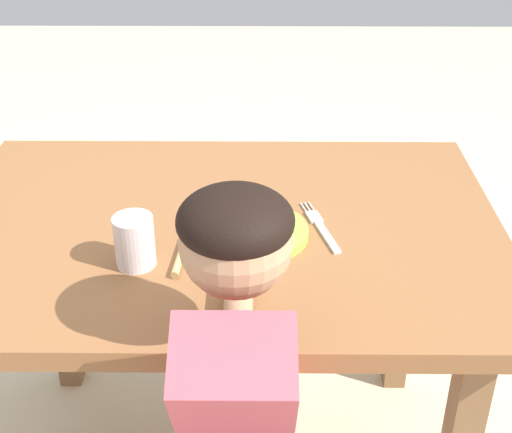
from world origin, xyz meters
The scene contains 5 objects.
dining_table centered at (0.00, 0.00, 0.61)m, with size 1.14×0.80×0.70m.
plate centered at (0.07, -0.05, 0.72)m, with size 0.21×0.21×0.05m.
fork centered at (0.20, -0.02, 0.71)m, with size 0.07×0.20×0.01m.
spoon centered at (-0.07, -0.07, 0.71)m, with size 0.04×0.20×0.02m.
drinking_cup centered at (-0.15, -0.15, 0.75)m, with size 0.07×0.07×0.10m, color silver.
Camera 1 is at (0.08, -1.25, 1.45)m, focal length 50.20 mm.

